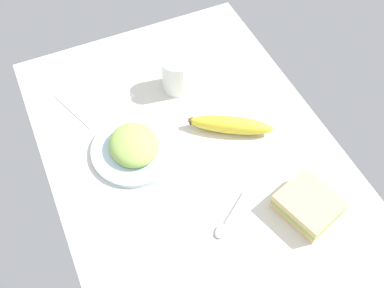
{
  "coord_description": "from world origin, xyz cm",
  "views": [
    {
      "loc": [
        54.08,
        -24.32,
        88.19
      ],
      "look_at": [
        0.0,
        0.0,
        5.0
      ],
      "focal_mm": 42.62,
      "sensor_mm": 36.0,
      "label": 1
    }
  ],
  "objects_px": {
    "coffee_mug_black": "(177,73)",
    "sandwich_main": "(308,205)",
    "spoon": "(227,222)",
    "paper_napkin": "(95,96)",
    "banana": "(231,125)",
    "plate_of_food": "(134,147)"
  },
  "relations": [
    {
      "from": "sandwich_main",
      "to": "banana",
      "type": "bearing_deg",
      "value": -168.6
    },
    {
      "from": "coffee_mug_black",
      "to": "paper_napkin",
      "type": "height_order",
      "value": "coffee_mug_black"
    },
    {
      "from": "coffee_mug_black",
      "to": "sandwich_main",
      "type": "distance_m",
      "value": 0.45
    },
    {
      "from": "plate_of_food",
      "to": "sandwich_main",
      "type": "relative_size",
      "value": 1.4
    },
    {
      "from": "plate_of_food",
      "to": "spoon",
      "type": "relative_size",
      "value": 1.83
    },
    {
      "from": "banana",
      "to": "spoon",
      "type": "height_order",
      "value": "banana"
    },
    {
      "from": "sandwich_main",
      "to": "banana",
      "type": "height_order",
      "value": "sandwich_main"
    },
    {
      "from": "banana",
      "to": "paper_napkin",
      "type": "distance_m",
      "value": 0.35
    },
    {
      "from": "coffee_mug_black",
      "to": "sandwich_main",
      "type": "xyz_separation_m",
      "value": [
        0.43,
        0.11,
        -0.03
      ]
    },
    {
      "from": "sandwich_main",
      "to": "spoon",
      "type": "bearing_deg",
      "value": -104.05
    },
    {
      "from": "sandwich_main",
      "to": "plate_of_food",
      "type": "bearing_deg",
      "value": -136.19
    },
    {
      "from": "plate_of_food",
      "to": "spoon",
      "type": "distance_m",
      "value": 0.27
    },
    {
      "from": "banana",
      "to": "spoon",
      "type": "bearing_deg",
      "value": -28.83
    },
    {
      "from": "coffee_mug_black",
      "to": "banana",
      "type": "bearing_deg",
      "value": 17.93
    },
    {
      "from": "banana",
      "to": "plate_of_food",
      "type": "bearing_deg",
      "value": -99.22
    },
    {
      "from": "paper_napkin",
      "to": "sandwich_main",
      "type": "bearing_deg",
      "value": 32.64
    },
    {
      "from": "plate_of_food",
      "to": "banana",
      "type": "bearing_deg",
      "value": 80.78
    },
    {
      "from": "banana",
      "to": "paper_napkin",
      "type": "height_order",
      "value": "banana"
    },
    {
      "from": "spoon",
      "to": "sandwich_main",
      "type": "bearing_deg",
      "value": 75.95
    },
    {
      "from": "coffee_mug_black",
      "to": "plate_of_food",
      "type": "bearing_deg",
      "value": -49.51
    },
    {
      "from": "spoon",
      "to": "paper_napkin",
      "type": "bearing_deg",
      "value": -161.96
    },
    {
      "from": "spoon",
      "to": "paper_napkin",
      "type": "height_order",
      "value": "spoon"
    }
  ]
}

